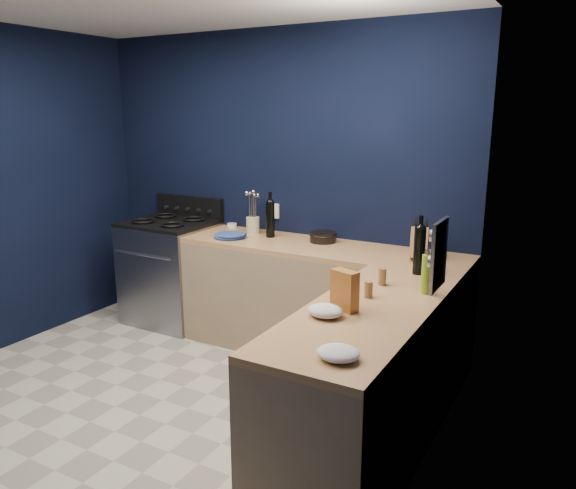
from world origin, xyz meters
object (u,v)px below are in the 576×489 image
Objects in this scene: utensil_crock at (253,225)px; plate_stack at (230,236)px; crouton_bag at (345,290)px; knife_block at (420,244)px; gas_range at (171,273)px.

plate_stack is at bearing -107.56° from utensil_crock.
knife_block is at bearing 107.14° from crouton_bag.
utensil_crock is at bearing 163.04° from knife_block.
utensil_crock is 1.49m from knife_block.
plate_stack is at bearing -7.15° from gas_range.
plate_stack reaches higher than gas_range.
gas_range is at bearing 168.22° from knife_block.
crouton_bag is (1.45, -1.35, 0.04)m from utensil_crock.
knife_block reaches higher than crouton_bag.
crouton_bag is (2.26, -1.20, 0.55)m from gas_range.
utensil_crock is at bearing 72.44° from plate_stack.
plate_stack is 1.57m from knife_block.
gas_range is 2.37m from knife_block.
gas_range is 4.22× the size of knife_block.
utensil_crock is (0.08, 0.24, 0.06)m from plate_stack.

